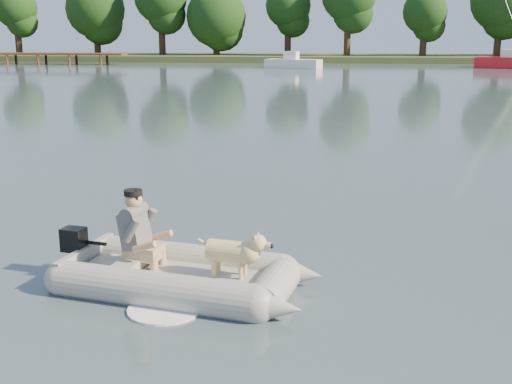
# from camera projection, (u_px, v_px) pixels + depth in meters

# --- Properties ---
(water) EXTENTS (160.00, 160.00, 0.00)m
(water) POSITION_uv_depth(u_px,v_px,m) (210.00, 289.00, 7.69)
(water) COLOR #4F626B
(water) RESTS_ON ground
(shore_bank) EXTENTS (160.00, 12.00, 0.70)m
(shore_bank) POSITION_uv_depth(u_px,v_px,m) (311.00, 58.00, 67.46)
(shore_bank) COLOR #47512D
(shore_bank) RESTS_ON water
(dock) EXTENTS (18.00, 2.00, 1.04)m
(dock) POSITION_uv_depth(u_px,v_px,m) (32.00, 59.00, 60.31)
(dock) COLOR #4C331E
(dock) RESTS_ON water
(treeline) EXTENTS (75.85, 7.35, 9.27)m
(treeline) POSITION_uv_depth(u_px,v_px,m) (326.00, 7.00, 65.20)
(treeline) COLOR #332316
(treeline) RESTS_ON shore_bank
(dinghy) EXTENTS (4.84, 3.92, 1.25)m
(dinghy) POSITION_uv_depth(u_px,v_px,m) (182.00, 247.00, 7.59)
(dinghy) COLOR gray
(dinghy) RESTS_ON water
(man) EXTENTS (0.75, 0.68, 0.96)m
(man) POSITION_uv_depth(u_px,v_px,m) (136.00, 227.00, 7.78)
(man) COLOR #57575B
(man) RESTS_ON dinghy
(dog) EXTENTS (0.88, 0.46, 0.56)m
(dog) POSITION_uv_depth(u_px,v_px,m) (229.00, 255.00, 7.48)
(dog) COLOR tan
(dog) RESTS_ON dinghy
(outboard_motor) EXTENTS (0.42, 0.33, 0.70)m
(outboard_motor) POSITION_uv_depth(u_px,v_px,m) (75.00, 253.00, 8.10)
(outboard_motor) COLOR black
(outboard_motor) RESTS_ON dinghy
(motorboat) EXTENTS (5.11, 3.19, 2.02)m
(motorboat) POSITION_uv_depth(u_px,v_px,m) (293.00, 57.00, 53.65)
(motorboat) COLOR white
(motorboat) RESTS_ON water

